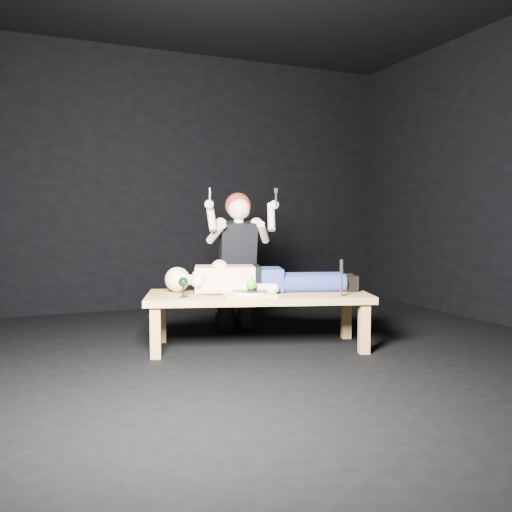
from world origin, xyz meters
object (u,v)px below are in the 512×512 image
object	(u,v)px
serving_tray	(249,295)
carving_knife	(341,278)
goblet	(183,287)
kneeling_woman	(236,261)
lying_man	(264,276)
table	(258,320)

from	to	relation	value
serving_tray	carving_knife	world-z (taller)	carving_knife
serving_tray	goblet	size ratio (longest dim) A/B	2.55
goblet	carving_knife	distance (m)	1.23
kneeling_woman	serving_tray	distance (m)	0.84
lying_man	serving_tray	world-z (taller)	lying_man
goblet	kneeling_woman	bearing A→B (deg)	43.67
lying_man	carving_knife	bearing A→B (deg)	-32.18
kneeling_woman	goblet	xyz separation A→B (m)	(-0.68, -0.65, -0.14)
goblet	serving_tray	bearing A→B (deg)	-16.27
table	serving_tray	distance (m)	0.30
table	kneeling_woman	xyz separation A→B (m)	(0.06, 0.66, 0.44)
lying_man	kneeling_woman	distance (m)	0.58
serving_tray	goblet	world-z (taller)	goblet
carving_knife	table	bearing A→B (deg)	158.27
table	goblet	xyz separation A→B (m)	(-0.63, 0.01, 0.30)
kneeling_woman	goblet	distance (m)	0.96
lying_man	serving_tray	distance (m)	0.34
table	lying_man	distance (m)	0.38
goblet	carving_knife	world-z (taller)	carving_knife
lying_man	kneeling_woman	bearing A→B (deg)	109.90
table	carving_knife	bearing A→B (deg)	-21.73
table	kneeling_woman	bearing A→B (deg)	102.24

